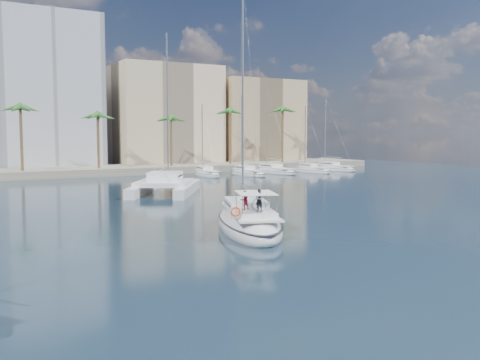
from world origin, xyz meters
TOP-DOWN VIEW (x-y plane):
  - ground at (0.00, 0.00)m, footprint 160.00×160.00m
  - quay at (0.00, 61.00)m, footprint 120.00×14.00m
  - building_beige at (22.00, 70.00)m, footprint 20.00×14.00m
  - building_tan_right at (42.00, 68.00)m, footprint 18.00×12.00m
  - palm_centre at (0.00, 57.00)m, footprint 3.60×3.60m
  - palm_right at (34.00, 57.00)m, footprint 3.60×3.60m
  - main_sloop at (1.79, 2.71)m, footprint 8.51×13.66m
  - catamaran at (5.11, 27.36)m, footprint 12.26×14.22m
  - seagull at (2.66, 0.28)m, footprint 1.21×0.52m
  - moored_yacht_a at (20.00, 47.00)m, footprint 3.37×9.52m
  - moored_yacht_b at (26.50, 45.00)m, footprint 3.32×10.83m
  - moored_yacht_c at (33.00, 47.00)m, footprint 3.98×12.33m
  - moored_yacht_d at (39.50, 45.00)m, footprint 3.52×9.55m
  - moored_yacht_e at (46.00, 47.00)m, footprint 4.61×11.11m

SIDE VIEW (x-z plane):
  - ground at x=0.00m, z-range 0.00..0.00m
  - moored_yacht_a at x=20.00m, z-range -5.95..5.95m
  - moored_yacht_b at x=26.50m, z-range -6.86..6.86m
  - moored_yacht_c at x=33.00m, z-range -7.77..7.77m
  - moored_yacht_d at x=39.50m, z-range -5.95..5.95m
  - moored_yacht_e at x=46.00m, z-range -6.86..6.86m
  - main_sloop at x=1.79m, z-range -9.11..10.24m
  - quay at x=0.00m, z-range 0.00..1.20m
  - seagull at x=2.66m, z-range 0.77..0.99m
  - catamaran at x=5.11m, z-range -8.11..10.44m
  - building_tan_right at x=42.00m, z-range 0.00..18.00m
  - building_beige at x=22.00m, z-range 0.00..20.00m
  - palm_centre at x=0.00m, z-range 4.13..16.43m
  - palm_right at x=34.00m, z-range 4.13..16.43m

